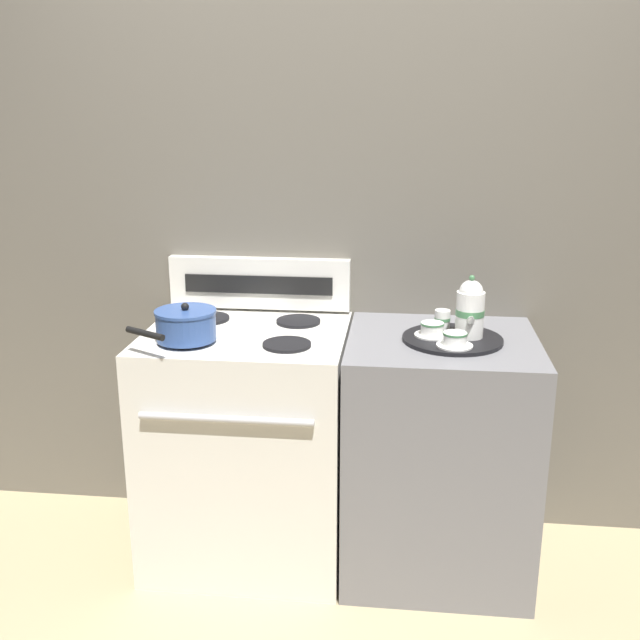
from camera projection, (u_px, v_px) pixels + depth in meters
ground_plane at (337, 553)px, 2.96m from camera, size 6.00×6.00×0.00m
wall_back at (346, 263)px, 2.97m from camera, size 6.00×0.05×2.20m
stove at (248, 444)px, 2.87m from camera, size 0.74×0.66×0.92m
control_panel at (259, 283)px, 2.98m from camera, size 0.73×0.05×0.20m
side_counter at (438, 454)px, 2.79m from camera, size 0.68×0.63×0.90m
saucepan at (185, 325)px, 2.60m from camera, size 0.27×0.32×0.13m
serving_tray at (452, 339)px, 2.64m from camera, size 0.35×0.35×0.01m
teapot at (470, 309)px, 2.61m from camera, size 0.10×0.16×0.22m
teacup_left at (432, 329)px, 2.64m from camera, size 0.12×0.12×0.05m
teacup_right at (455, 339)px, 2.53m from camera, size 0.12×0.12×0.05m
creamer_jug at (442, 319)px, 2.74m from camera, size 0.06×0.06×0.07m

